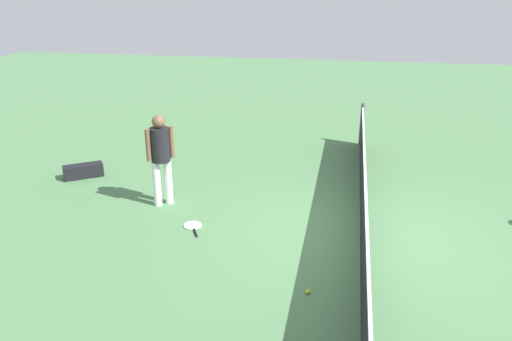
# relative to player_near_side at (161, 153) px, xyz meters

# --- Properties ---
(ground_plane) EXTENTS (40.00, 40.00, 0.00)m
(ground_plane) POSITION_rel_player_near_side_xyz_m (0.56, 3.60, -1.01)
(ground_plane) COLOR #4C7A4C
(court_net) EXTENTS (10.09, 0.09, 1.07)m
(court_net) POSITION_rel_player_near_side_xyz_m (0.56, 3.60, -0.51)
(court_net) COLOR #4C4C51
(court_net) RESTS_ON ground_plane
(player_near_side) EXTENTS (0.48, 0.48, 1.70)m
(player_near_side) POSITION_rel_player_near_side_xyz_m (0.00, 0.00, 0.00)
(player_near_side) COLOR white
(player_near_side) RESTS_ON ground_plane
(tennis_racket_near_player) EXTENTS (0.60, 0.42, 0.03)m
(tennis_racket_near_player) POSITION_rel_player_near_side_xyz_m (0.79, 0.81, -1.00)
(tennis_racket_near_player) COLOR white
(tennis_racket_near_player) RESTS_ON ground_plane
(tennis_ball_near_player) EXTENTS (0.07, 0.07, 0.07)m
(tennis_ball_near_player) POSITION_rel_player_near_side_xyz_m (-1.71, -0.54, -0.98)
(tennis_ball_near_player) COLOR #C6E033
(tennis_ball_near_player) RESTS_ON ground_plane
(tennis_ball_by_net) EXTENTS (0.07, 0.07, 0.07)m
(tennis_ball_by_net) POSITION_rel_player_near_side_xyz_m (-1.04, -0.55, -0.98)
(tennis_ball_by_net) COLOR #C6E033
(tennis_ball_by_net) RESTS_ON ground_plane
(tennis_ball_midcourt) EXTENTS (0.07, 0.07, 0.07)m
(tennis_ball_midcourt) POSITION_rel_player_near_side_xyz_m (2.35, 2.91, -0.98)
(tennis_ball_midcourt) COLOR #C6E033
(tennis_ball_midcourt) RESTS_ON ground_plane
(equipment_bag) EXTENTS (0.70, 0.81, 0.28)m
(equipment_bag) POSITION_rel_player_near_side_xyz_m (-0.95, -2.20, -0.87)
(equipment_bag) COLOR black
(equipment_bag) RESTS_ON ground_plane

